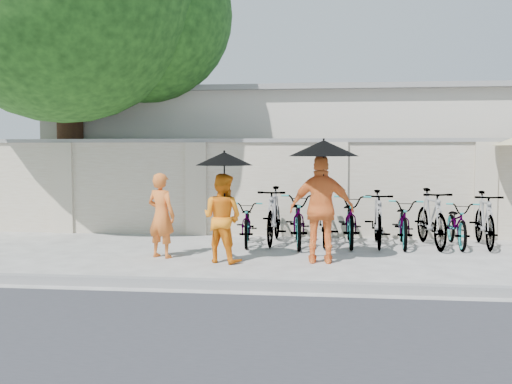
# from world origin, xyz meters

# --- Properties ---
(ground) EXTENTS (80.00, 80.00, 0.00)m
(ground) POSITION_xyz_m (0.00, 0.00, 0.00)
(ground) COLOR beige
(kerb) EXTENTS (40.00, 0.16, 0.12)m
(kerb) POSITION_xyz_m (0.00, -1.70, 0.06)
(kerb) COLOR gray
(kerb) RESTS_ON ground
(compound_wall) EXTENTS (20.00, 0.30, 2.00)m
(compound_wall) POSITION_xyz_m (1.00, 3.20, 1.00)
(compound_wall) COLOR beige
(compound_wall) RESTS_ON ground
(building_behind) EXTENTS (14.00, 6.00, 3.20)m
(building_behind) POSITION_xyz_m (2.00, 7.00, 1.60)
(building_behind) COLOR #BCB8AB
(building_behind) RESTS_ON ground
(monk_left) EXTENTS (0.62, 0.52, 1.44)m
(monk_left) POSITION_xyz_m (-1.02, 0.39, 0.72)
(monk_left) COLOR orange
(monk_left) RESTS_ON ground
(monk_center) EXTENTS (0.86, 0.78, 1.45)m
(monk_center) POSITION_xyz_m (0.08, 0.12, 0.72)
(monk_center) COLOR orange
(monk_center) RESTS_ON ground
(parasol_center) EXTENTS (0.93, 0.93, 0.97)m
(parasol_center) POSITION_xyz_m (0.13, 0.04, 1.69)
(parasol_center) COLOR black
(parasol_center) RESTS_ON ground
(monk_right) EXTENTS (1.03, 0.43, 1.75)m
(monk_right) POSITION_xyz_m (1.69, 0.22, 0.87)
(monk_right) COLOR orange
(monk_right) RESTS_ON ground
(parasol_right) EXTENTS (1.12, 1.12, 0.99)m
(parasol_right) POSITION_xyz_m (1.71, 0.14, 1.85)
(parasol_right) COLOR black
(parasol_right) RESTS_ON ground
(bike_0) EXTENTS (0.74, 1.69, 0.86)m
(bike_0) POSITION_xyz_m (0.26, 1.91, 0.43)
(bike_0) COLOR gray
(bike_0) RESTS_ON ground
(bike_1) EXTENTS (0.59, 1.88, 1.12)m
(bike_1) POSITION_xyz_m (0.76, 2.07, 0.56)
(bike_1) COLOR gray
(bike_1) RESTS_ON ground
(bike_2) EXTENTS (0.81, 1.99, 1.03)m
(bike_2) POSITION_xyz_m (1.26, 1.90, 0.51)
(bike_2) COLOR gray
(bike_2) RESTS_ON ground
(bike_3) EXTENTS (0.60, 1.93, 1.15)m
(bike_3) POSITION_xyz_m (1.75, 2.10, 0.58)
(bike_3) COLOR gray
(bike_3) RESTS_ON ground
(bike_4) EXTENTS (0.69, 1.91, 1.00)m
(bike_4) POSITION_xyz_m (2.25, 2.06, 0.50)
(bike_4) COLOR gray
(bike_4) RESTS_ON ground
(bike_5) EXTENTS (0.58, 1.79, 1.07)m
(bike_5) POSITION_xyz_m (2.75, 1.98, 0.53)
(bike_5) COLOR gray
(bike_5) RESTS_ON ground
(bike_6) EXTENTS (0.76, 1.80, 0.92)m
(bike_6) POSITION_xyz_m (3.25, 2.04, 0.46)
(bike_6) COLOR gray
(bike_6) RESTS_ON ground
(bike_7) EXTENTS (0.70, 1.88, 1.10)m
(bike_7) POSITION_xyz_m (3.74, 2.02, 0.55)
(bike_7) COLOR gray
(bike_7) RESTS_ON ground
(bike_8) EXTENTS (0.64, 1.68, 0.87)m
(bike_8) POSITION_xyz_m (4.24, 2.10, 0.44)
(bike_8) COLOR gray
(bike_8) RESTS_ON ground
(bike_9) EXTENTS (0.63, 1.78, 1.05)m
(bike_9) POSITION_xyz_m (4.74, 2.12, 0.53)
(bike_9) COLOR gray
(bike_9) RESTS_ON ground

